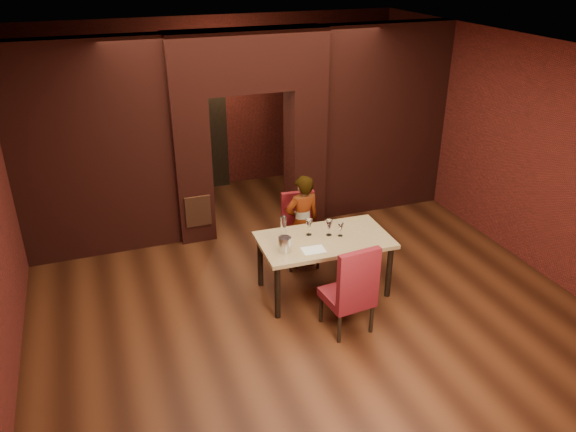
% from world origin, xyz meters
% --- Properties ---
extents(floor, '(8.00, 8.00, 0.00)m').
position_xyz_m(floor, '(0.00, 0.00, 0.00)').
color(floor, '#4A2412').
rests_on(floor, ground).
extents(ceiling, '(7.00, 8.00, 0.04)m').
position_xyz_m(ceiling, '(0.00, 0.00, 3.20)').
color(ceiling, silver).
rests_on(ceiling, ground).
extents(wall_back, '(7.00, 0.04, 3.20)m').
position_xyz_m(wall_back, '(0.00, 4.00, 1.60)').
color(wall_back, maroon).
rests_on(wall_back, ground).
extents(wall_front, '(7.00, 0.04, 3.20)m').
position_xyz_m(wall_front, '(0.00, -4.00, 1.60)').
color(wall_front, maroon).
rests_on(wall_front, ground).
extents(wall_right, '(0.04, 8.00, 3.20)m').
position_xyz_m(wall_right, '(3.50, 0.00, 1.60)').
color(wall_right, maroon).
rests_on(wall_right, ground).
extents(pillar_left, '(0.55, 0.55, 2.30)m').
position_xyz_m(pillar_left, '(-0.95, 2.00, 1.15)').
color(pillar_left, maroon).
rests_on(pillar_left, ground).
extents(pillar_right, '(0.55, 0.55, 2.30)m').
position_xyz_m(pillar_right, '(0.95, 2.00, 1.15)').
color(pillar_right, maroon).
rests_on(pillar_right, ground).
extents(lintel, '(2.45, 0.55, 0.90)m').
position_xyz_m(lintel, '(0.00, 2.00, 2.75)').
color(lintel, maroon).
rests_on(lintel, ground).
extents(wing_wall_left, '(2.28, 0.35, 3.20)m').
position_xyz_m(wing_wall_left, '(-2.36, 2.00, 1.60)').
color(wing_wall_left, maroon).
rests_on(wing_wall_left, ground).
extents(wing_wall_right, '(2.28, 0.35, 3.20)m').
position_xyz_m(wing_wall_right, '(2.36, 2.00, 1.60)').
color(wing_wall_right, maroon).
rests_on(wing_wall_right, ground).
extents(vent_panel, '(0.40, 0.03, 0.50)m').
position_xyz_m(vent_panel, '(-0.95, 1.71, 0.55)').
color(vent_panel, brown).
rests_on(vent_panel, ground).
extents(rear_door, '(0.90, 0.08, 2.10)m').
position_xyz_m(rear_door, '(-0.40, 3.94, 1.05)').
color(rear_door, black).
rests_on(rear_door, ground).
extents(rear_door_frame, '(1.02, 0.04, 2.22)m').
position_xyz_m(rear_door_frame, '(-0.40, 3.90, 1.05)').
color(rear_door_frame, black).
rests_on(rear_door_frame, ground).
extents(dining_table, '(1.76, 1.03, 0.81)m').
position_xyz_m(dining_table, '(0.34, -0.24, 0.40)').
color(dining_table, tan).
rests_on(dining_table, ground).
extents(chair_far, '(0.54, 0.54, 1.07)m').
position_xyz_m(chair_far, '(0.32, 0.55, 0.54)').
color(chair_far, maroon).
rests_on(chair_far, ground).
extents(chair_near, '(0.59, 0.59, 1.19)m').
position_xyz_m(chair_near, '(0.28, -1.09, 0.59)').
color(chair_near, maroon).
rests_on(chair_near, ground).
extents(person_seated, '(0.54, 0.38, 1.43)m').
position_xyz_m(person_seated, '(0.31, 0.48, 0.72)').
color(person_seated, white).
rests_on(person_seated, ground).
extents(wine_glass_a, '(0.09, 0.09, 0.23)m').
position_xyz_m(wine_glass_a, '(0.19, -0.08, 0.92)').
color(wine_glass_a, white).
rests_on(wine_glass_a, dining_table).
extents(wine_glass_b, '(0.09, 0.09, 0.22)m').
position_xyz_m(wine_glass_b, '(0.43, -0.18, 0.92)').
color(wine_glass_b, white).
rests_on(wine_glass_b, dining_table).
extents(wine_glass_c, '(0.08, 0.08, 0.19)m').
position_xyz_m(wine_glass_c, '(0.57, -0.25, 0.90)').
color(wine_glass_c, white).
rests_on(wine_glass_c, dining_table).
extents(tasting_sheet, '(0.30, 0.23, 0.00)m').
position_xyz_m(tasting_sheet, '(0.08, -0.49, 0.81)').
color(tasting_sheet, white).
rests_on(tasting_sheet, dining_table).
extents(wine_bucket, '(0.16, 0.16, 0.20)m').
position_xyz_m(wine_bucket, '(-0.27, -0.39, 0.91)').
color(wine_bucket, silver).
rests_on(wine_bucket, dining_table).
extents(water_bottle, '(0.07, 0.07, 0.32)m').
position_xyz_m(water_bottle, '(-0.15, -0.02, 0.97)').
color(water_bottle, white).
rests_on(water_bottle, dining_table).
extents(potted_plant, '(0.45, 0.41, 0.41)m').
position_xyz_m(potted_plant, '(0.99, 0.74, 0.20)').
color(potted_plant, '#2F6F27').
rests_on(potted_plant, ground).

